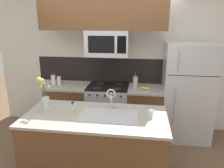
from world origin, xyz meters
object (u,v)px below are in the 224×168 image
object	(u,v)px
storage_jar_medium	(59,81)
storage_jar_tall	(53,79)
sink_faucet	(111,96)
refrigerator	(187,92)
drinking_glass	(150,114)
dish_soap_bottle	(72,108)
stove_range	(108,109)
microwave	(107,43)
flower_vase	(45,100)
french_press	(135,82)
banana_bunch	(145,88)

from	to	relation	value
storage_jar_medium	storage_jar_tall	bearing A→B (deg)	-175.95
storage_jar_medium	sink_faucet	bearing A→B (deg)	-41.60
refrigerator	drinking_glass	world-z (taller)	refrigerator
storage_jar_medium	dish_soap_bottle	distance (m)	1.39
stove_range	refrigerator	bearing A→B (deg)	0.80
microwave	flower_vase	size ratio (longest dim) A/B	1.54
stove_range	storage_jar_medium	size ratio (longest dim) A/B	5.62
refrigerator	drinking_glass	xyz separation A→B (m)	(-0.68, -1.23, 0.09)
microwave	refrigerator	bearing A→B (deg)	1.64
microwave	flower_vase	distance (m)	1.50
stove_range	refrigerator	size ratio (longest dim) A/B	0.53
stove_range	storage_jar_tall	xyz separation A→B (m)	(-1.05, -0.02, 0.56)
refrigerator	sink_faucet	xyz separation A→B (m)	(-1.22, -1.05, 0.23)
stove_range	flower_vase	world-z (taller)	flower_vase
dish_soap_bottle	french_press	bearing A→B (deg)	58.51
refrigerator	microwave	bearing A→B (deg)	-178.36
microwave	sink_faucet	size ratio (longest dim) A/B	2.43
storage_jar_tall	dish_soap_bottle	size ratio (longest dim) A/B	1.30
refrigerator	storage_jar_tall	xyz separation A→B (m)	(-2.48, -0.04, 0.14)
stove_range	refrigerator	distance (m)	1.49
french_press	flower_vase	size ratio (longest dim) A/B	0.55
french_press	drinking_glass	world-z (taller)	french_press
sink_faucet	refrigerator	bearing A→B (deg)	40.84
refrigerator	french_press	bearing A→B (deg)	177.52
refrigerator	flower_vase	world-z (taller)	refrigerator
microwave	storage_jar_medium	distance (m)	1.19
banana_bunch	french_press	distance (m)	0.23
sink_faucet	banana_bunch	bearing A→B (deg)	64.05
banana_bunch	refrigerator	bearing A→B (deg)	6.13
stove_range	storage_jar_tall	distance (m)	1.19
banana_bunch	flower_vase	bearing A→B (deg)	-139.94
microwave	flower_vase	xyz separation A→B (m)	(-0.67, -1.18, -0.64)
refrigerator	drinking_glass	size ratio (longest dim) A/B	17.12
storage_jar_tall	flower_vase	distance (m)	1.25
microwave	banana_bunch	distance (m)	1.04
french_press	sink_faucet	bearing A→B (deg)	-105.04
refrigerator	flower_vase	bearing A→B (deg)	-149.83
french_press	flower_vase	world-z (taller)	flower_vase
storage_jar_tall	flower_vase	xyz separation A→B (m)	(0.38, -1.19, 0.05)
storage_jar_tall	dish_soap_bottle	distance (m)	1.44
sink_faucet	stove_range	bearing A→B (deg)	101.56
refrigerator	storage_jar_medium	distance (m)	2.37
storage_jar_medium	drinking_glass	bearing A→B (deg)	-35.53
stove_range	banana_bunch	size ratio (longest dim) A/B	4.91
dish_soap_bottle	flower_vase	xyz separation A→B (m)	(-0.39, 0.03, 0.09)
storage_jar_medium	sink_faucet	size ratio (longest dim) A/B	0.54
microwave	french_press	xyz separation A→B (m)	(0.50, 0.08, -0.71)
french_press	drinking_glass	distance (m)	1.30
stove_range	banana_bunch	xyz separation A→B (m)	(0.68, -0.06, 0.47)
stove_range	banana_bunch	world-z (taller)	banana_bunch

